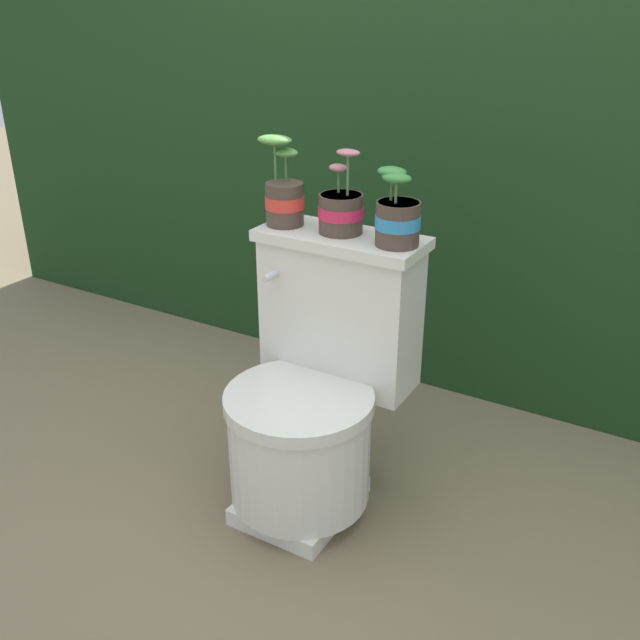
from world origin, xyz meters
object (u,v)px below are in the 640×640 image
(potted_plant_midleft, at_px, (341,210))
(potted_plant_middle, at_px, (397,218))
(potted_plant_left, at_px, (284,195))
(toilet, at_px, (315,395))

(potted_plant_midleft, bearing_deg, potted_plant_middle, -6.20)
(potted_plant_midleft, bearing_deg, potted_plant_left, -175.27)
(potted_plant_left, distance_m, potted_plant_middle, 0.34)
(toilet, bearing_deg, potted_plant_left, 142.96)
(toilet, xyz_separation_m, potted_plant_left, (-0.18, 0.13, 0.51))
(potted_plant_middle, bearing_deg, potted_plant_left, 179.24)
(potted_plant_left, bearing_deg, toilet, -37.04)
(potted_plant_left, bearing_deg, potted_plant_middle, -0.76)
(potted_plant_midleft, relative_size, potted_plant_middle, 1.14)
(toilet, distance_m, potted_plant_midleft, 0.51)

